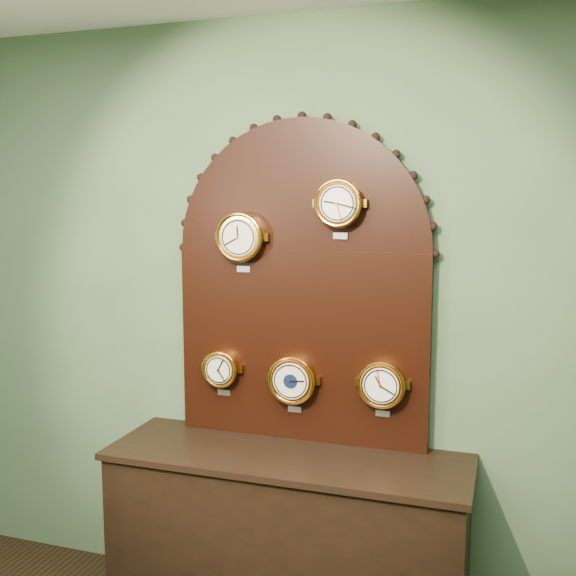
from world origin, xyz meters
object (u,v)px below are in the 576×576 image
(roman_clock, at_px, (241,237))
(shop_counter, at_px, (287,544))
(arabic_clock, at_px, (339,203))
(tide_clock, at_px, (382,384))
(barometer, at_px, (293,380))
(display_board, at_px, (301,273))
(hygrometer, at_px, (221,368))

(roman_clock, bearing_deg, shop_counter, -29.08)
(arabic_clock, relative_size, tide_clock, 0.99)
(shop_counter, relative_size, arabic_clock, 6.00)
(arabic_clock, bearing_deg, barometer, -179.86)
(shop_counter, distance_m, barometer, 0.75)
(display_board, bearing_deg, hygrometer, -170.33)
(display_board, xyz_separation_m, roman_clock, (-0.28, -0.07, 0.16))
(tide_clock, bearing_deg, barometer, -179.93)
(display_board, xyz_separation_m, arabic_clock, (0.19, -0.07, 0.32))
(roman_clock, distance_m, hygrometer, 0.64)
(roman_clock, relative_size, hygrometer, 1.21)
(shop_counter, xyz_separation_m, arabic_clock, (0.19, 0.15, 1.55))
(display_board, xyz_separation_m, hygrometer, (-0.38, -0.07, -0.47))
(shop_counter, xyz_separation_m, display_board, (0.00, 0.22, 1.23))
(display_board, bearing_deg, roman_clock, -166.39)
(display_board, relative_size, hygrometer, 6.56)
(arabic_clock, height_order, tide_clock, arabic_clock)
(hygrometer, bearing_deg, barometer, -0.23)
(display_board, distance_m, barometer, 0.50)
(shop_counter, relative_size, roman_clock, 5.65)
(display_board, relative_size, roman_clock, 5.40)
(shop_counter, xyz_separation_m, barometer, (-0.02, 0.15, 0.73))
(display_board, distance_m, tide_clock, 0.63)
(roman_clock, xyz_separation_m, hygrometer, (-0.11, 0.00, -0.63))
(display_board, relative_size, tide_clock, 5.71)
(roman_clock, relative_size, tide_clock, 1.06)
(shop_counter, relative_size, hygrometer, 6.86)
(shop_counter, relative_size, display_board, 1.05)
(hygrometer, relative_size, barometer, 0.83)
(shop_counter, bearing_deg, barometer, 98.03)
(barometer, bearing_deg, arabic_clock, 0.14)
(roman_clock, relative_size, arabic_clock, 1.06)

